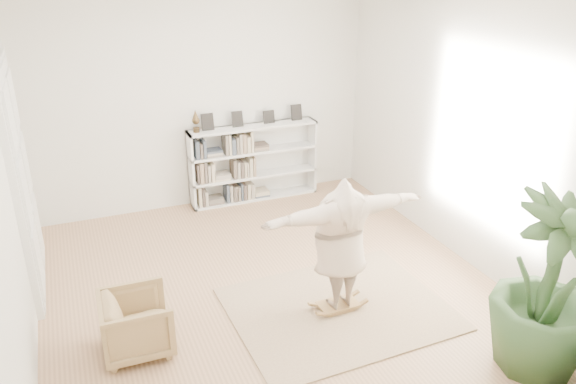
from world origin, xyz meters
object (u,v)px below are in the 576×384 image
object	(u,v)px
rocker_board	(338,305)
houseplant	(548,287)
armchair	(137,323)
person	(341,241)
bookshelf	(253,163)

from	to	relation	value
rocker_board	houseplant	world-z (taller)	houseplant
rocker_board	houseplant	xyz separation A→B (m)	(1.42, -1.64, 0.88)
armchair	rocker_board	world-z (taller)	armchair
person	armchair	bearing A→B (deg)	-5.57
bookshelf	rocker_board	distance (m)	3.58
bookshelf	person	size ratio (longest dim) A/B	1.11
armchair	bookshelf	bearing A→B (deg)	-34.98
houseplant	bookshelf	bearing A→B (deg)	103.61
bookshelf	person	xyz separation A→B (m)	(-0.16, -3.53, 0.29)
bookshelf	person	world-z (taller)	person
bookshelf	houseplant	size ratio (longest dim) A/B	1.16
houseplant	rocker_board	bearing A→B (deg)	130.79
bookshelf	armchair	world-z (taller)	bookshelf
armchair	person	xyz separation A→B (m)	(2.31, -0.16, 0.60)
bookshelf	person	distance (m)	3.54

